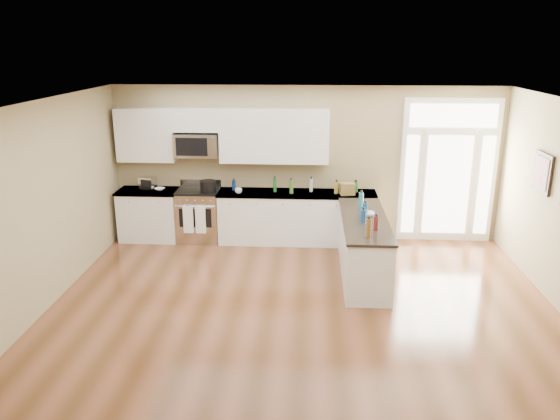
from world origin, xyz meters
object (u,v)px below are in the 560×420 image
(peninsula_cabinet, at_px, (363,249))
(stockpot, at_px, (208,186))
(kitchen_range, at_px, (199,215))
(toaster_oven, at_px, (148,183))

(peninsula_cabinet, relative_size, stockpot, 8.08)
(peninsula_cabinet, bearing_deg, kitchen_range, 153.29)
(peninsula_cabinet, bearing_deg, toaster_oven, 158.32)
(peninsula_cabinet, bearing_deg, stockpot, 153.00)
(toaster_oven, bearing_deg, kitchen_range, 8.97)
(stockpot, bearing_deg, kitchen_range, 157.08)
(peninsula_cabinet, height_order, kitchen_range, kitchen_range)
(peninsula_cabinet, distance_m, stockpot, 3.06)
(kitchen_range, xyz_separation_m, stockpot, (0.21, -0.09, 0.58))
(peninsula_cabinet, distance_m, kitchen_range, 3.22)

